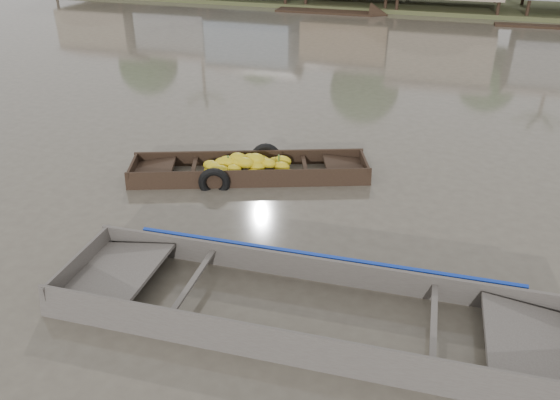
% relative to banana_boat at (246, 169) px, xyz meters
% --- Properties ---
extents(ground, '(120.00, 120.00, 0.00)m').
position_rel_banana_boat_xyz_m(ground, '(1.18, -2.83, -0.18)').
color(ground, '#4B443A').
rests_on(ground, ground).
extents(banana_boat, '(6.07, 3.37, 0.84)m').
position_rel_banana_boat_xyz_m(banana_boat, '(0.00, 0.00, 0.00)').
color(banana_boat, black).
rests_on(banana_boat, ground).
extents(viewer_boat, '(8.70, 2.62, 0.69)m').
position_rel_banana_boat_xyz_m(viewer_boat, '(2.91, -4.73, -0.09)').
color(viewer_boat, '#46403C').
rests_on(viewer_boat, ground).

